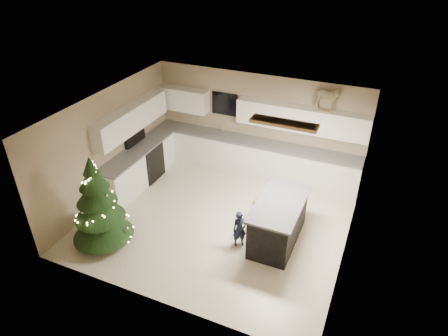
{
  "coord_description": "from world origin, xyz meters",
  "views": [
    {
      "loc": [
        2.95,
        -6.42,
        5.58
      ],
      "look_at": [
        0.0,
        0.35,
        1.15
      ],
      "focal_mm": 32.0,
      "sensor_mm": 36.0,
      "label": 1
    }
  ],
  "objects": [
    {
      "name": "toddler",
      "position": [
        0.75,
        -0.58,
        0.4
      ],
      "size": [
        0.35,
        0.33,
        0.8
      ],
      "primitive_type": "imported",
      "rotation": [
        0.0,
        0.0,
        0.66
      ],
      "color": "black",
      "rests_on": "ground_plane"
    },
    {
      "name": "bar_stool",
      "position": [
        0.89,
        0.26,
        0.46
      ],
      "size": [
        0.32,
        0.32,
        0.61
      ],
      "rotation": [
        0.0,
        0.0,
        0.11
      ],
      "color": "olive",
      "rests_on": "ground_plane"
    },
    {
      "name": "rocking_horse",
      "position": [
        1.66,
        2.32,
        2.31
      ],
      "size": [
        0.73,
        0.41,
        0.61
      ],
      "rotation": [
        0.0,
        0.0,
        1.43
      ],
      "color": "olive",
      "rests_on": "cabinetry"
    },
    {
      "name": "christmas_tree",
      "position": [
        -1.85,
        -1.6,
        0.83
      ],
      "size": [
        1.26,
        1.22,
        2.02
      ],
      "rotation": [
        0.0,
        0.0,
        0.04
      ],
      "color": "#3F2816",
      "rests_on": "ground_plane"
    },
    {
      "name": "cabinetry",
      "position": [
        -0.91,
        1.65,
        0.76
      ],
      "size": [
        5.5,
        3.2,
        2.0
      ],
      "color": "white",
      "rests_on": "ground_plane"
    },
    {
      "name": "room_shell",
      "position": [
        0.02,
        0.0,
        1.75
      ],
      "size": [
        5.52,
        5.02,
        2.61
      ],
      "color": "tan",
      "rests_on": "ground_plane"
    },
    {
      "name": "island",
      "position": [
        1.41,
        -0.12,
        0.48
      ],
      "size": [
        0.9,
        1.7,
        0.95
      ],
      "color": "black",
      "rests_on": "ground_plane"
    },
    {
      "name": "ground_plane",
      "position": [
        0.0,
        0.0,
        0.0
      ],
      "size": [
        5.5,
        5.5,
        0.0
      ],
      "primitive_type": "plane",
      "color": "beige"
    }
  ]
}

